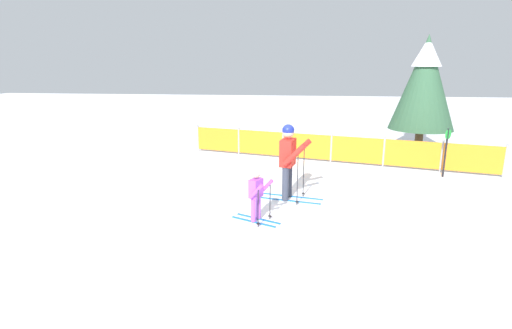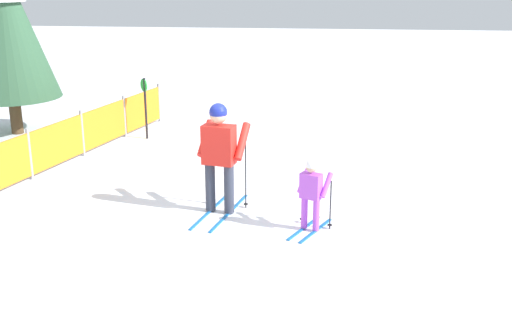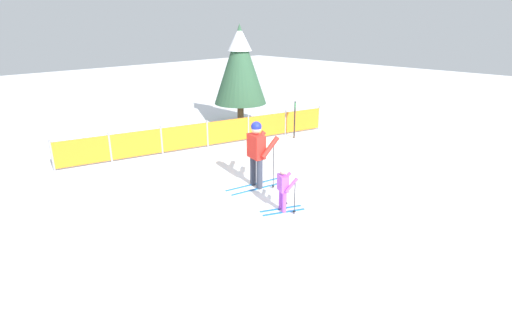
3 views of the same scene
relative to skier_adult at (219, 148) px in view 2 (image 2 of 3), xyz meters
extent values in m
plane|color=white|center=(-0.26, 0.00, -1.04)|extent=(60.00, 60.00, 0.00)
cube|color=#1966B2|center=(0.01, 0.16, -1.03)|extent=(1.62, 0.39, 0.02)
cube|color=#1966B2|center=(-0.06, -0.15, -1.03)|extent=(1.62, 0.39, 0.02)
cylinder|color=#333847|center=(0.01, 0.16, -0.63)|extent=(0.16, 0.16, 0.78)
cylinder|color=#333847|center=(-0.06, -0.15, -0.63)|extent=(0.16, 0.16, 0.78)
cube|color=red|center=(-0.02, 0.01, 0.06)|extent=(0.37, 0.53, 0.61)
cylinder|color=red|center=(0.25, 0.26, 0.08)|extent=(0.54, 0.23, 0.53)
cylinder|color=red|center=(0.13, -0.34, 0.08)|extent=(0.54, 0.23, 0.53)
sphere|color=#D8AD8C|center=(-0.02, 0.01, 0.52)|extent=(0.26, 0.26, 0.26)
sphere|color=navy|center=(-0.02, 0.01, 0.57)|extent=(0.27, 0.27, 0.27)
cylinder|color=black|center=(0.35, 0.26, -0.43)|extent=(0.02, 0.02, 1.21)
cylinder|color=black|center=(0.35, 0.26, -0.98)|extent=(0.07, 0.07, 0.01)
cylinder|color=black|center=(0.21, -0.38, -0.43)|extent=(0.02, 0.02, 1.21)
cylinder|color=black|center=(0.21, -0.38, -0.98)|extent=(0.07, 0.07, 0.01)
cube|color=#1966B2|center=(-0.55, -1.33, -1.03)|extent=(0.94, 0.47, 0.02)
cube|color=#1966B2|center=(-0.63, -1.50, -1.03)|extent=(0.94, 0.47, 0.02)
cylinder|color=#B24CD8|center=(-0.55, -1.33, -0.78)|extent=(0.10, 0.10, 0.48)
cylinder|color=#B24CD8|center=(-0.63, -1.50, -0.78)|extent=(0.10, 0.10, 0.48)
cube|color=#B24CD8|center=(-0.59, -1.42, -0.35)|extent=(0.28, 0.34, 0.37)
cylinder|color=#B24CD8|center=(-0.39, -1.30, -0.35)|extent=(0.32, 0.20, 0.33)
cylinder|color=#B24CD8|center=(-0.55, -1.64, -0.35)|extent=(0.32, 0.20, 0.33)
sphere|color=#D8AD8C|center=(-0.59, -1.42, -0.07)|extent=(0.16, 0.16, 0.16)
sphere|color=white|center=(-0.59, -1.42, -0.04)|extent=(0.17, 0.17, 0.17)
cylinder|color=black|center=(-0.32, -1.29, -0.67)|extent=(0.02, 0.02, 0.75)
cylinder|color=black|center=(-0.32, -1.29, -0.98)|extent=(0.07, 0.07, 0.01)
cylinder|color=black|center=(-0.51, -1.71, -0.67)|extent=(0.02, 0.02, 0.75)
cylinder|color=black|center=(-0.51, -1.71, -0.98)|extent=(0.07, 0.07, 0.01)
cylinder|color=gray|center=(1.22, 3.64, -0.57)|extent=(0.06, 0.06, 0.94)
cylinder|color=gray|center=(2.75, 3.24, -0.57)|extent=(0.06, 0.06, 0.94)
cylinder|color=gray|center=(4.29, 2.84, -0.57)|extent=(0.06, 0.06, 0.94)
cylinder|color=gray|center=(5.82, 2.44, -0.57)|extent=(0.06, 0.06, 0.94)
cube|color=orange|center=(1.98, 3.44, -0.57)|extent=(1.54, 0.43, 0.79)
cube|color=orange|center=(3.52, 3.04, -0.57)|extent=(1.54, 0.43, 0.79)
cube|color=orange|center=(5.06, 2.64, -0.57)|extent=(1.54, 0.43, 0.79)
cylinder|color=#4C3823|center=(4.34, 5.41, -0.62)|extent=(0.27, 0.27, 0.84)
cone|color=#31593C|center=(4.34, 5.41, 1.38)|extent=(2.15, 2.15, 3.15)
cylinder|color=black|center=(4.20, 2.32, -0.36)|extent=(0.05, 0.05, 1.36)
cylinder|color=green|center=(4.22, 2.34, 0.16)|extent=(0.22, 0.21, 0.28)
camera|label=1|loc=(0.27, -8.83, 2.04)|focal=28.00mm
camera|label=2|loc=(-9.30, -1.53, 2.70)|focal=45.00mm
camera|label=3|loc=(-6.74, -6.85, 3.04)|focal=28.00mm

